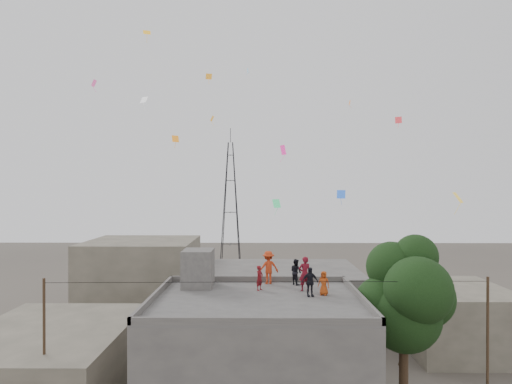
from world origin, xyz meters
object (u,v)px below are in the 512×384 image
Objects in this scene: stair_head_box at (198,268)px; person_dark_adult at (310,282)px; person_red_adult at (305,274)px; tree at (407,296)px; transmission_tower at (230,205)px.

stair_head_box is 6.16m from person_dark_adult.
person_red_adult reaches higher than person_dark_adult.
tree is 4.82m from person_dark_adult.
person_dark_adult is at bearing -19.50° from stair_head_box.
stair_head_box is 1.12× the size of person_red_adult.
transmission_tower reaches higher than person_dark_adult.
stair_head_box is at bearing 147.19° from person_dark_adult.
person_red_adult is (-4.89, 1.11, 0.89)m from tree.
transmission_tower is at bearing -93.19° from person_red_adult.
tree is at bearing -10.74° from stair_head_box.
transmission_tower is 11.25× the size of person_red_adult.
person_red_adult is at bearing -80.40° from transmission_tower.
stair_head_box reaches higher than person_dark_adult.
person_dark_adult is (6.60, -39.46, -2.25)m from transmission_tower.
transmission_tower is 40.07m from person_dark_adult.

